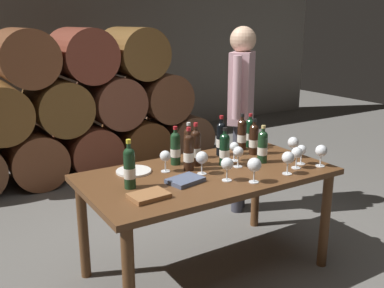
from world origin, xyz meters
TOP-DOWN VIEW (x-y plane):
  - ground_plane at (0.00, 0.00)m, footprint 14.00×14.00m
  - cellar_back_wall at (0.00, 4.20)m, footprint 10.00×0.24m
  - barrel_stack at (0.00, 2.60)m, footprint 3.12×0.90m
  - dining_table at (0.00, 0.00)m, footprint 1.70×0.90m
  - wine_bottle_0 at (0.46, -0.03)m, footprint 0.07×0.07m
  - wine_bottle_1 at (0.18, 0.06)m, footprint 0.07×0.07m
  - wine_bottle_2 at (0.31, 0.27)m, footprint 0.07×0.07m
  - wine_bottle_3 at (0.54, 0.31)m, footprint 0.07×0.07m
  - wine_bottle_4 at (0.01, 0.16)m, footprint 0.07×0.07m
  - wine_bottle_5 at (0.64, 0.34)m, footprint 0.07×0.07m
  - wine_bottle_6 at (-0.09, 0.10)m, footprint 0.07×0.07m
  - wine_bottle_7 at (-0.10, 0.26)m, footprint 0.07×0.07m
  - wine_bottle_8 at (-0.57, 0.00)m, footprint 0.07×0.07m
  - wine_bottle_9 at (0.05, 0.33)m, footprint 0.07×0.07m
  - wine_bottle_10 at (0.53, 0.16)m, footprint 0.07×0.07m
  - wine_glass_0 at (-0.24, 0.15)m, footprint 0.08×0.08m
  - wine_glass_1 at (-0.06, -0.02)m, footprint 0.08×0.08m
  - wine_glass_2 at (0.43, -0.32)m, footprint 0.08×0.08m
  - wine_glass_3 at (0.57, -0.26)m, footprint 0.08×0.08m
  - wine_glass_4 at (0.74, -0.06)m, footprint 0.08×0.08m
  - wine_glass_5 at (0.24, -0.02)m, footprint 0.07×0.07m
  - wine_glass_6 at (0.67, -0.21)m, footprint 0.07×0.07m
  - wine_glass_7 at (0.14, -0.33)m, footprint 0.09×0.09m
  - wine_glass_8 at (0.30, 0.10)m, footprint 0.07×0.07m
  - wine_glass_9 at (0.01, -0.21)m, footprint 0.08×0.08m
  - wine_glass_10 at (0.75, -0.32)m, footprint 0.08×0.08m
  - tasting_notebook at (-0.54, -0.20)m, footprint 0.23×0.17m
  - leather_ledger at (-0.23, -0.10)m, footprint 0.25×0.20m
  - serving_plate at (-0.43, 0.26)m, footprint 0.24×0.24m
  - sommelier_presenting at (0.86, 0.75)m, footprint 0.39×0.35m

SIDE VIEW (x-z plane):
  - ground_plane at x=0.00m, z-range 0.00..0.00m
  - dining_table at x=0.00m, z-range 0.29..1.05m
  - barrel_stack at x=0.00m, z-range -0.09..1.60m
  - serving_plate at x=-0.43m, z-range 0.76..0.77m
  - tasting_notebook at x=-0.54m, z-range 0.76..0.79m
  - leather_ledger at x=-0.23m, z-range 0.76..0.79m
  - wine_glass_6 at x=0.67m, z-range 0.79..0.93m
  - wine_glass_8 at x=0.30m, z-range 0.79..0.93m
  - wine_glass_5 at x=0.24m, z-range 0.79..0.94m
  - wine_glass_0 at x=-0.24m, z-range 0.79..0.94m
  - wine_glass_3 at x=0.57m, z-range 0.79..0.94m
  - wine_glass_9 at x=0.01m, z-range 0.79..0.95m
  - wine_glass_4 at x=0.74m, z-range 0.79..0.95m
  - wine_glass_10 at x=0.75m, z-range 0.79..0.95m
  - wine_glass_2 at x=0.43m, z-range 0.79..0.95m
  - wine_glass_1 at x=-0.06m, z-range 0.79..0.95m
  - wine_glass_7 at x=0.14m, z-range 0.79..0.96m
  - wine_bottle_1 at x=0.18m, z-range 0.74..1.02m
  - wine_bottle_9 at x=0.05m, z-range 0.74..1.02m
  - wine_bottle_5 at x=0.64m, z-range 0.74..1.02m
  - wine_bottle_0 at x=0.46m, z-range 0.74..1.02m
  - wine_bottle_7 at x=-0.10m, z-range 0.74..1.02m
  - wine_bottle_10 at x=0.53m, z-range 0.74..1.02m
  - wine_bottle_3 at x=0.54m, z-range 0.74..1.03m
  - wine_bottle_6 at x=-0.09m, z-range 0.74..1.04m
  - wine_bottle_2 at x=0.31m, z-range 0.74..1.05m
  - wine_bottle_8 at x=-0.57m, z-range 0.74..1.05m
  - wine_bottle_4 at x=0.01m, z-range 0.74..1.05m
  - sommelier_presenting at x=0.86m, z-range 0.19..1.90m
  - cellar_back_wall at x=0.00m, z-range 0.00..2.80m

